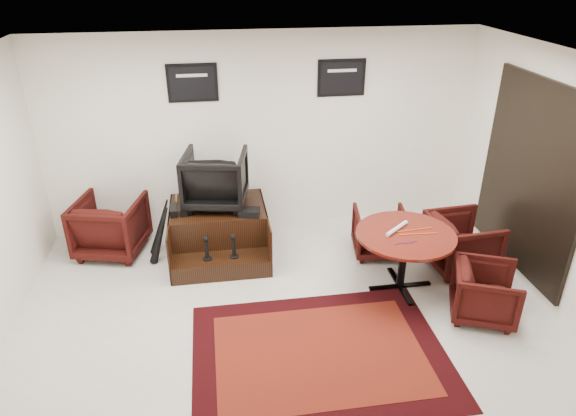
# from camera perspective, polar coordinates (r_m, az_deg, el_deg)

# --- Properties ---
(ground) EXTENTS (6.00, 6.00, 0.00)m
(ground) POSITION_cam_1_polar(r_m,az_deg,el_deg) (5.74, 0.21, -13.33)
(ground) COLOR beige
(ground) RESTS_ON ground
(room_shell) EXTENTS (6.02, 5.02, 2.81)m
(room_shell) POSITION_cam_1_polar(r_m,az_deg,el_deg) (4.98, 4.67, 4.09)
(room_shell) COLOR silver
(room_shell) RESTS_ON ground
(area_rug) EXTENTS (2.57, 1.93, 0.01)m
(area_rug) POSITION_cam_1_polar(r_m,az_deg,el_deg) (5.45, 3.54, -15.88)
(area_rug) COLOR black
(area_rug) RESTS_ON ground
(shine_podium) EXTENTS (1.27, 1.30, 0.65)m
(shine_podium) POSITION_cam_1_polar(r_m,az_deg,el_deg) (6.98, -7.67, -2.63)
(shine_podium) COLOR black
(shine_podium) RESTS_ON ground
(shine_chair) EXTENTS (0.91, 0.87, 0.81)m
(shine_chair) POSITION_cam_1_polar(r_m,az_deg,el_deg) (6.78, -8.09, 3.53)
(shine_chair) COLOR black
(shine_chair) RESTS_ON shine_podium
(shoes_pair) EXTENTS (0.24, 0.28, 0.10)m
(shoes_pair) POSITION_cam_1_polar(r_m,az_deg,el_deg) (6.76, -12.07, -0.21)
(shoes_pair) COLOR black
(shoes_pair) RESTS_ON shine_podium
(polish_kit) EXTENTS (0.30, 0.23, 0.09)m
(polish_kit) POSITION_cam_1_polar(r_m,az_deg,el_deg) (6.58, -4.34, -0.48)
(polish_kit) COLOR black
(polish_kit) RESTS_ON shine_podium
(umbrella_black) EXTENTS (0.31, 0.12, 0.83)m
(umbrella_black) POSITION_cam_1_polar(r_m,az_deg,el_deg) (6.82, -14.02, -2.92)
(umbrella_black) COLOR black
(umbrella_black) RESTS_ON ground
(umbrella_hooked) EXTENTS (0.31, 0.12, 0.83)m
(umbrella_hooked) POSITION_cam_1_polar(r_m,az_deg,el_deg) (7.03, -13.99, -1.97)
(umbrella_hooked) COLOR black
(umbrella_hooked) RESTS_ON ground
(armchair_side) EXTENTS (1.00, 0.96, 0.86)m
(armchair_side) POSITION_cam_1_polar(r_m,az_deg,el_deg) (7.26, -19.15, -1.61)
(armchair_side) COLOR black
(armchair_side) RESTS_ON ground
(meeting_table) EXTENTS (1.16, 1.16, 0.76)m
(meeting_table) POSITION_cam_1_polar(r_m,az_deg,el_deg) (6.16, 12.89, -3.50)
(meeting_table) COLOR #410E09
(meeting_table) RESTS_ON ground
(table_chair_back) EXTENTS (0.75, 0.72, 0.69)m
(table_chair_back) POSITION_cam_1_polar(r_m,az_deg,el_deg) (6.98, 10.13, -2.45)
(table_chair_back) COLOR black
(table_chair_back) RESTS_ON ground
(table_chair_window) EXTENTS (0.77, 0.82, 0.79)m
(table_chair_window) POSITION_cam_1_polar(r_m,az_deg,el_deg) (6.90, 18.77, -3.40)
(table_chair_window) COLOR black
(table_chair_window) RESTS_ON ground
(table_chair_corner) EXTENTS (0.84, 0.86, 0.69)m
(table_chair_corner) POSITION_cam_1_polar(r_m,az_deg,el_deg) (6.12, 21.10, -8.52)
(table_chair_corner) COLOR black
(table_chair_corner) RESTS_ON ground
(paper_roll) EXTENTS (0.36, 0.31, 0.05)m
(paper_roll) POSITION_cam_1_polar(r_m,az_deg,el_deg) (6.15, 12.02, -2.22)
(paper_roll) COLOR silver
(paper_roll) RESTS_ON meeting_table
(table_clutter) EXTENTS (0.57, 0.32, 0.01)m
(table_clutter) POSITION_cam_1_polar(r_m,az_deg,el_deg) (6.12, 13.93, -2.77)
(table_clutter) COLOR #E7530C
(table_clutter) RESTS_ON meeting_table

